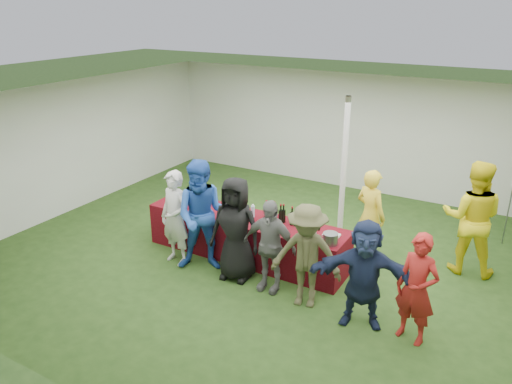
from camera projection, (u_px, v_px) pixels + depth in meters
The scene contains 17 objects.
ground at pixel (286, 260), 8.61m from camera, with size 60.00×60.00×0.00m, color #284719.
tent at pixel (344, 172), 8.87m from camera, with size 10.00×10.00×10.00m.
serving_table at pixel (246, 237), 8.62m from camera, with size 3.60×0.80×0.75m, color maroon.
wine_bottles at pixel (279, 215), 8.29m from camera, with size 0.56×0.13×0.32m.
wine_glasses at pixel (220, 212), 8.41m from camera, with size 2.84×0.17×0.16m.
water_bottle at pixel (253, 211), 8.47m from camera, with size 0.07×0.07×0.23m.
bar_towel at pixel (331, 235), 7.80m from camera, with size 0.25×0.18×0.03m, color white.
dump_bucket at pixel (330, 239), 7.52m from camera, with size 0.23×0.23×0.18m, color slate.
staff_pourer at pixel (370, 215), 8.41m from camera, with size 0.59×0.39×1.62m, color yellow.
staff_back at pixel (472, 218), 7.97m from camera, with size 0.93×0.72×1.90m, color yellow.
customer_0 at pixel (175, 218), 8.29m from camera, with size 0.60×0.39×1.63m, color silver.
customer_1 at pixel (203, 216), 8.06m from camera, with size 0.91×0.71×1.88m, color #2351B1.
customer_2 at pixel (236, 229), 7.82m from camera, with size 0.83×0.54×1.70m, color black.
customer_3 at pixel (269, 246), 7.52m from camera, with size 0.87×0.36×1.48m, color slate.
customer_4 at pixel (307, 256), 7.10m from camera, with size 1.02×0.59×1.58m, color #49482B.
customer_5 at pixel (364, 274), 6.68m from camera, with size 1.44×0.46×1.55m, color #1A2444.
customer_6 at pixel (417, 289), 6.36m from camera, with size 0.55×0.36×1.52m, color maroon.
Camera 1 is at (3.35, -6.86, 4.20)m, focal length 35.00 mm.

